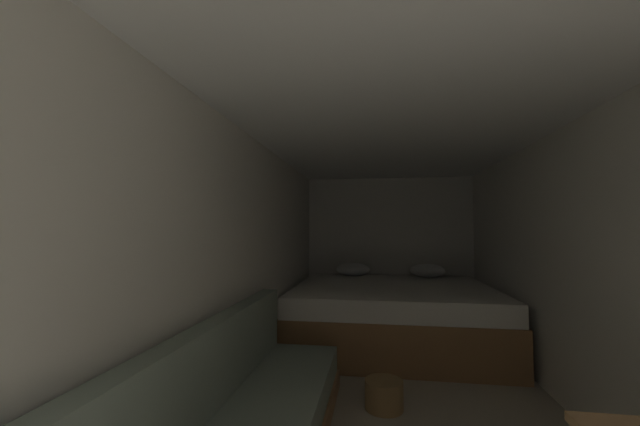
% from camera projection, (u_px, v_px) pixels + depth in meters
% --- Properties ---
extents(ground_plane, '(7.51, 7.51, 0.00)m').
position_uv_depth(ground_plane, '(404.00, 424.00, 2.41)').
color(ground_plane, '#A39984').
extents(wall_back, '(2.40, 0.05, 2.02)m').
position_uv_depth(wall_back, '(389.00, 249.00, 5.20)').
color(wall_back, silver).
rests_on(wall_back, ground).
extents(wall_left, '(0.05, 5.51, 2.02)m').
position_uv_depth(wall_left, '(237.00, 267.00, 2.64)').
color(wall_left, silver).
rests_on(wall_left, ground).
extents(wall_right, '(0.05, 5.51, 2.02)m').
position_uv_depth(wall_right, '(595.00, 273.00, 2.28)').
color(wall_right, silver).
rests_on(wall_right, ground).
extents(ceiling_slab, '(2.40, 5.51, 0.05)m').
position_uv_depth(ceiling_slab, '(401.00, 118.00, 2.51)').
color(ceiling_slab, white).
rests_on(ceiling_slab, wall_left).
extents(bed, '(2.18, 1.97, 0.83)m').
position_uv_depth(bed, '(392.00, 314.00, 4.14)').
color(bed, olive).
rests_on(bed, ground).
extents(wicker_basket, '(0.27, 0.27, 0.20)m').
position_uv_depth(wicker_basket, '(384.00, 394.00, 2.62)').
color(wicker_basket, olive).
rests_on(wicker_basket, ground).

